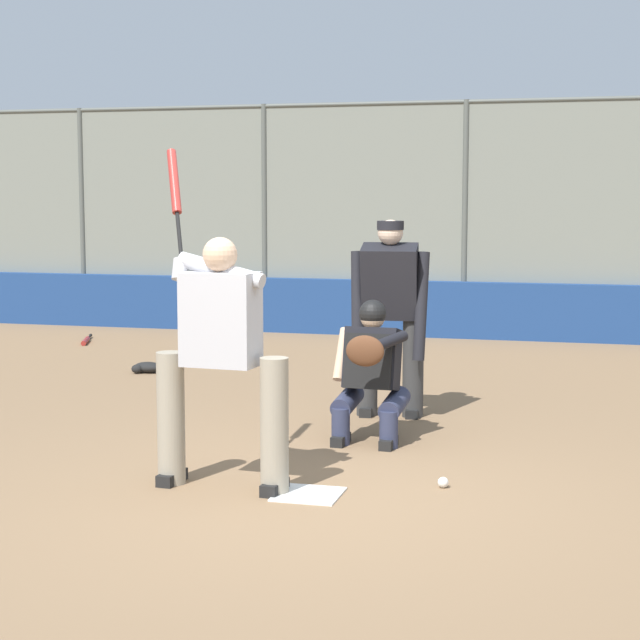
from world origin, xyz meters
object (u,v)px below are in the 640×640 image
object	(u,v)px
batter_at_plate	(220,352)
fielding_glove_on_dirt	(147,367)
catcher_behind_plate	(370,369)
umpire_home	(390,312)
baseball_loose	(443,482)
spare_bat_near_backstop	(86,340)

from	to	relation	value
batter_at_plate	fielding_glove_on_dirt	size ratio (longest dim) A/B	6.88
catcher_behind_plate	umpire_home	distance (m)	1.06
fielding_glove_on_dirt	baseball_loose	world-z (taller)	fielding_glove_on_dirt
umpire_home	spare_bat_near_backstop	size ratio (longest dim) A/B	2.14
umpire_home	batter_at_plate	bearing A→B (deg)	70.68
batter_at_plate	umpire_home	xyz separation A→B (m)	(-0.65, -2.58, 0.02)
catcher_behind_plate	baseball_loose	distance (m)	1.53
catcher_behind_plate	spare_bat_near_backstop	size ratio (longest dim) A/B	1.39
umpire_home	spare_bat_near_backstop	distance (m)	6.19
catcher_behind_plate	umpire_home	xyz separation A→B (m)	(0.04, -1.00, 0.36)
catcher_behind_plate	baseball_loose	world-z (taller)	catcher_behind_plate
spare_bat_near_backstop	catcher_behind_plate	bearing A→B (deg)	25.78
batter_at_plate	umpire_home	distance (m)	2.66
umpire_home	fielding_glove_on_dirt	size ratio (longest dim) A/B	5.26
catcher_behind_plate	spare_bat_near_backstop	world-z (taller)	catcher_behind_plate
spare_bat_near_backstop	fielding_glove_on_dirt	size ratio (longest dim) A/B	2.46
catcher_behind_plate	fielding_glove_on_dirt	xyz separation A→B (m)	(3.11, -2.66, -0.53)
batter_at_plate	baseball_loose	xyz separation A→B (m)	(-1.46, -0.38, -0.89)
batter_at_plate	catcher_behind_plate	xyz separation A→B (m)	(-0.69, -1.58, -0.34)
batter_at_plate	baseball_loose	world-z (taller)	batter_at_plate
umpire_home	baseball_loose	size ratio (longest dim) A/B	23.81
catcher_behind_plate	spare_bat_near_backstop	distance (m)	6.83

